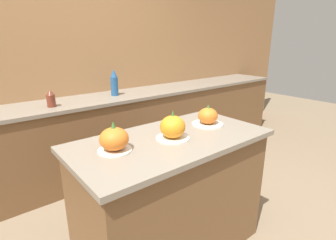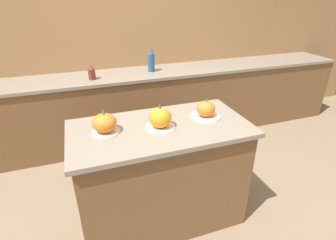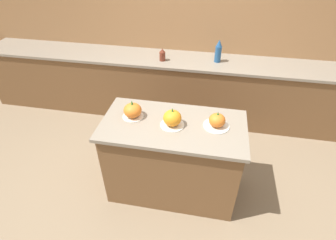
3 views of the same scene
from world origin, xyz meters
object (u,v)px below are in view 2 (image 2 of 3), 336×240
object	(u,v)px
pumpkin_cake_right	(206,110)
bottle_tall	(151,60)
pumpkin_cake_left	(105,123)
bottle_short	(92,72)
pumpkin_cake_center	(160,118)

from	to	relation	value
pumpkin_cake_right	bottle_tall	bearing A→B (deg)	91.78
pumpkin_cake_left	pumpkin_cake_right	size ratio (longest dim) A/B	0.84
pumpkin_cake_right	bottle_short	distance (m)	1.49
bottle_tall	bottle_short	distance (m)	0.72
pumpkin_cake_right	bottle_short	xyz separation A→B (m)	(-0.76, 1.29, 0.02)
pumpkin_cake_right	bottle_tall	distance (m)	1.39
pumpkin_cake_right	bottle_short	bearing A→B (deg)	120.46
pumpkin_cake_left	bottle_tall	bearing A→B (deg)	62.03
pumpkin_cake_left	pumpkin_cake_right	bearing A→B (deg)	-0.16
pumpkin_cake_center	bottle_tall	world-z (taller)	bottle_tall
pumpkin_cake_right	bottle_tall	size ratio (longest dim) A/B	0.79
pumpkin_cake_center	bottle_tall	bearing A→B (deg)	76.39
pumpkin_cake_left	pumpkin_cake_right	world-z (taller)	pumpkin_cake_left
bottle_short	pumpkin_cake_left	bearing A→B (deg)	-90.82
pumpkin_cake_right	bottle_tall	world-z (taller)	bottle_tall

